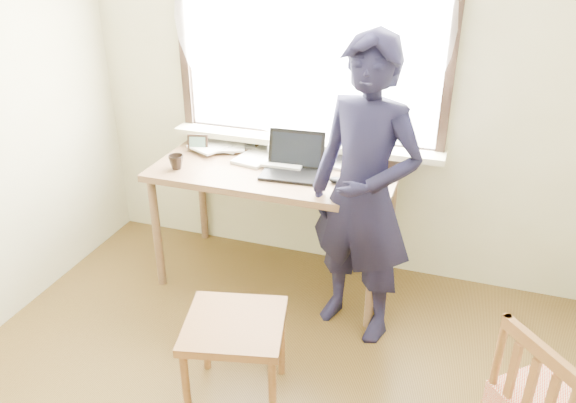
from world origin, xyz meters
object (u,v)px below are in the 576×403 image
(work_chair, at_px, (235,334))
(person, at_px, (364,195))
(mug_white, at_px, (277,151))
(mug_dark, at_px, (176,162))
(desk, at_px, (275,180))
(laptop, at_px, (293,164))

(work_chair, distance_m, person, 1.03)
(person, bearing_deg, mug_white, 163.10)
(mug_dark, bearing_deg, person, -5.59)
(desk, bearing_deg, laptop, -12.08)
(mug_dark, bearing_deg, laptop, 14.12)
(person, bearing_deg, laptop, 168.06)
(laptop, distance_m, work_chair, 1.20)
(laptop, relative_size, mug_white, 2.93)
(desk, relative_size, mug_dark, 15.95)
(mug_dark, height_order, work_chair, mug_dark)
(laptop, bearing_deg, mug_white, 132.89)
(laptop, height_order, work_chair, laptop)
(work_chair, bearing_deg, desk, 99.39)
(mug_white, relative_size, work_chair, 0.22)
(desk, relative_size, laptop, 4.10)
(work_chair, relative_size, person, 0.32)
(desk, relative_size, person, 0.87)
(mug_white, bearing_deg, work_chair, -79.79)
(mug_white, distance_m, mug_dark, 0.66)
(desk, distance_m, person, 0.74)
(mug_white, height_order, mug_dark, mug_white)
(mug_white, xyz_separation_m, person, (0.69, -0.49, 0.01))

